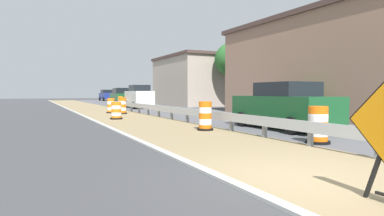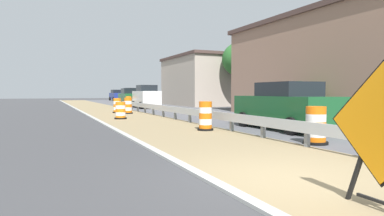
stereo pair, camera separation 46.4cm
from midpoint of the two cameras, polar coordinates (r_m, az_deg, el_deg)
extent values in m
plane|color=#3D3D3F|center=(6.21, 18.15, -11.56)|extent=(160.00, 160.00, 0.00)
cube|color=#8E7A56|center=(6.81, 23.65, -10.36)|extent=(4.13, 120.00, 0.01)
cube|color=#ADADA8|center=(5.45, 7.68, -13.44)|extent=(0.20, 120.00, 0.11)
cube|color=#ADB2B7|center=(9.00, 24.71, -3.68)|extent=(0.08, 48.34, 0.32)
cube|color=slate|center=(8.47, 30.19, -5.56)|extent=(0.12, 0.12, 0.70)
cube|color=slate|center=(9.77, 20.53, -4.29)|extent=(0.12, 0.12, 0.70)
cube|color=slate|center=(11.28, 13.32, -3.26)|extent=(0.12, 0.12, 0.70)
cube|color=slate|center=(12.93, 7.89, -2.45)|extent=(0.12, 0.12, 0.70)
cube|color=slate|center=(14.67, 3.72, -1.81)|extent=(0.12, 0.12, 0.70)
cube|color=slate|center=(16.47, 0.44, -1.30)|extent=(0.12, 0.12, 0.70)
cube|color=slate|center=(18.32, -2.17, -0.89)|extent=(0.12, 0.12, 0.70)
cube|color=slate|center=(20.20, -4.31, -0.55)|extent=(0.12, 0.12, 0.70)
cube|color=slate|center=(22.10, -6.08, -0.27)|extent=(0.12, 0.12, 0.70)
cube|color=slate|center=(24.02, -7.56, -0.04)|extent=(0.12, 0.12, 0.70)
cube|color=slate|center=(25.96, -8.83, 0.16)|extent=(0.12, 0.12, 0.70)
cube|color=slate|center=(27.91, -9.92, 0.33)|extent=(0.12, 0.12, 0.70)
cube|color=slate|center=(29.86, -10.87, 0.48)|extent=(0.12, 0.12, 0.70)
cube|color=black|center=(5.21, 29.13, -8.63)|extent=(0.06, 0.39, 1.06)
cube|color=black|center=(5.10, 32.19, -13.60)|extent=(0.06, 0.72, 0.04)
cube|color=orange|center=(4.91, 32.36, -2.27)|extent=(0.07, 1.55, 1.55)
cube|color=black|center=(4.92, 32.48, -2.26)|extent=(0.06, 1.64, 1.64)
cylinder|color=orange|center=(10.42, 21.73, -5.21)|extent=(0.57, 0.57, 0.22)
cylinder|color=white|center=(10.40, 21.75, -4.00)|extent=(0.57, 0.57, 0.22)
cylinder|color=orange|center=(10.37, 21.77, -2.79)|extent=(0.57, 0.57, 0.22)
cylinder|color=white|center=(10.35, 21.79, -1.57)|extent=(0.57, 0.57, 0.22)
cylinder|color=orange|center=(10.34, 21.81, -0.36)|extent=(0.57, 0.57, 0.22)
cylinder|color=black|center=(10.43, 21.72, -5.59)|extent=(0.71, 0.71, 0.08)
cylinder|color=orange|center=(13.14, 3.34, -3.37)|extent=(0.51, 0.51, 0.23)
cylinder|color=white|center=(13.12, 3.35, -2.38)|extent=(0.51, 0.51, 0.23)
cylinder|color=orange|center=(13.10, 3.35, -1.37)|extent=(0.51, 0.51, 0.23)
cylinder|color=white|center=(13.08, 3.35, -0.37)|extent=(0.51, 0.51, 0.23)
cylinder|color=orange|center=(13.07, 3.36, 0.64)|extent=(0.51, 0.51, 0.23)
cylinder|color=black|center=(13.15, 3.34, -3.70)|extent=(0.64, 0.64, 0.08)
cylinder|color=orange|center=(18.99, -11.53, -1.58)|extent=(0.55, 0.55, 0.19)
cylinder|color=white|center=(18.97, -11.54, -1.00)|extent=(0.55, 0.55, 0.19)
cylinder|color=orange|center=(18.96, -11.54, -0.42)|extent=(0.55, 0.55, 0.19)
cylinder|color=white|center=(18.95, -11.55, 0.17)|extent=(0.55, 0.55, 0.19)
cylinder|color=orange|center=(18.94, -11.55, 0.75)|extent=(0.55, 0.55, 0.19)
cylinder|color=black|center=(18.99, -11.53, -1.75)|extent=(0.69, 0.69, 0.08)
cylinder|color=orange|center=(24.60, -12.24, -0.58)|extent=(0.53, 0.53, 0.21)
cylinder|color=white|center=(24.58, -12.25, -0.08)|extent=(0.53, 0.53, 0.21)
cylinder|color=orange|center=(24.58, -12.25, 0.41)|extent=(0.53, 0.53, 0.21)
cylinder|color=white|center=(24.57, -12.26, 0.91)|extent=(0.53, 0.53, 0.21)
cylinder|color=orange|center=(24.56, -12.26, 1.41)|extent=(0.53, 0.53, 0.21)
cylinder|color=black|center=(24.60, -12.24, -0.74)|extent=(0.67, 0.67, 0.08)
cylinder|color=orange|center=(23.53, -10.40, -0.70)|extent=(0.53, 0.53, 0.22)
cylinder|color=white|center=(23.51, -10.40, -0.15)|extent=(0.53, 0.53, 0.22)
cylinder|color=orange|center=(23.50, -10.41, 0.39)|extent=(0.53, 0.53, 0.22)
cylinder|color=white|center=(23.49, -10.41, 0.94)|extent=(0.53, 0.53, 0.22)
cylinder|color=orange|center=(23.49, -10.42, 1.48)|extent=(0.53, 0.53, 0.22)
cylinder|color=black|center=(23.53, -10.39, -0.88)|extent=(0.66, 0.66, 0.08)
cylinder|color=orange|center=(34.04, -10.51, 0.36)|extent=(0.55, 0.55, 0.22)
cylinder|color=white|center=(34.03, -10.51, 0.72)|extent=(0.55, 0.55, 0.22)
cylinder|color=orange|center=(34.02, -10.51, 1.09)|extent=(0.55, 0.55, 0.22)
cylinder|color=white|center=(34.02, -10.51, 1.45)|extent=(0.55, 0.55, 0.22)
cylinder|color=orange|center=(34.01, -10.52, 1.82)|extent=(0.55, 0.55, 0.22)
cylinder|color=black|center=(34.04, -10.50, 0.24)|extent=(0.69, 0.69, 0.08)
cube|color=#195128|center=(36.75, -10.41, 1.67)|extent=(1.81, 4.25, 1.04)
cube|color=black|center=(36.58, -10.37, 2.92)|extent=(1.58, 1.97, 0.56)
cylinder|color=black|center=(37.95, -12.11, 0.91)|extent=(0.24, 0.65, 0.64)
cylinder|color=black|center=(38.30, -9.60, 0.94)|extent=(0.24, 0.65, 0.64)
cylinder|color=black|center=(35.23, -11.28, 0.77)|extent=(0.24, 0.65, 0.64)
cylinder|color=black|center=(35.61, -8.59, 0.82)|extent=(0.24, 0.65, 0.64)
cube|color=navy|center=(59.55, -12.61, 2.06)|extent=(1.98, 4.36, 1.04)
cube|color=black|center=(59.72, -12.66, 2.82)|extent=(1.71, 2.03, 0.56)
cylinder|color=black|center=(58.41, -11.41, 1.55)|extent=(0.24, 0.65, 0.64)
cylinder|color=black|center=(57.97, -13.15, 1.52)|extent=(0.24, 0.65, 0.64)
cylinder|color=black|center=(61.15, -12.09, 1.59)|extent=(0.24, 0.65, 0.64)
cylinder|color=black|center=(60.74, -13.76, 1.57)|extent=(0.24, 0.65, 0.64)
cube|color=silver|center=(31.51, -7.48, 1.74)|extent=(1.86, 4.44, 1.29)
cube|color=black|center=(31.33, -7.41, 3.42)|extent=(1.62, 2.07, 0.56)
cylinder|color=black|center=(32.72, -9.59, 0.64)|extent=(0.24, 0.65, 0.64)
cylinder|color=black|center=(33.15, -6.67, 0.68)|extent=(0.24, 0.65, 0.64)
cylinder|color=black|center=(29.91, -8.37, 0.45)|extent=(0.24, 0.65, 0.64)
cylinder|color=black|center=(30.37, -5.20, 0.50)|extent=(0.24, 0.65, 0.64)
cube|color=maroon|center=(50.56, -10.25, 2.08)|extent=(1.95, 4.08, 1.25)
cube|color=black|center=(50.71, -10.31, 3.11)|extent=(1.69, 1.90, 0.56)
cylinder|color=black|center=(49.56, -8.82, 1.36)|extent=(0.24, 0.65, 0.64)
cylinder|color=black|center=(49.05, -10.83, 1.33)|extent=(0.24, 0.65, 0.64)
cylinder|color=black|center=(52.10, -9.69, 1.42)|extent=(0.24, 0.65, 0.64)
cylinder|color=black|center=(51.61, -11.61, 1.39)|extent=(0.24, 0.65, 0.64)
cube|color=#195128|center=(13.99, 16.62, -0.14)|extent=(2.01, 4.78, 1.03)
cube|color=black|center=(13.83, 17.17, 3.12)|extent=(1.77, 2.22, 0.56)
cylinder|color=black|center=(14.71, 9.78, -1.95)|extent=(0.23, 0.64, 0.64)
cylinder|color=black|center=(15.84, 15.65, -1.68)|extent=(0.23, 0.64, 0.64)
cylinder|color=black|center=(12.21, 17.81, -3.00)|extent=(0.23, 0.64, 0.64)
cylinder|color=black|center=(13.55, 23.99, -2.55)|extent=(0.23, 0.64, 0.64)
cube|color=#93705B|center=(22.50, 27.12, 6.12)|extent=(8.15, 15.78, 5.91)
cube|color=#4C3833|center=(22.91, 27.30, 13.89)|extent=(8.48, 16.41, 0.30)
cube|color=#AD9E8E|center=(38.73, 2.45, 4.49)|extent=(7.07, 10.22, 5.35)
cube|color=#4C3833|center=(38.91, 2.46, 8.65)|extent=(7.35, 10.63, 0.30)
cylinder|color=brown|center=(18.87, 28.37, 9.24)|extent=(0.24, 0.24, 7.51)
ellipsoid|color=#1E4C23|center=(18.13, 18.55, 1.13)|extent=(2.57, 2.57, 2.09)
cylinder|color=#4C3D2D|center=(33.18, 8.86, 2.91)|extent=(0.36, 0.36, 3.23)
ellipsoid|color=#286028|center=(33.33, 8.90, 8.32)|extent=(3.82, 3.82, 3.44)
camera|label=1|loc=(0.23, -88.97, 0.05)|focal=30.93mm
camera|label=2|loc=(0.23, 91.03, -0.05)|focal=30.93mm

